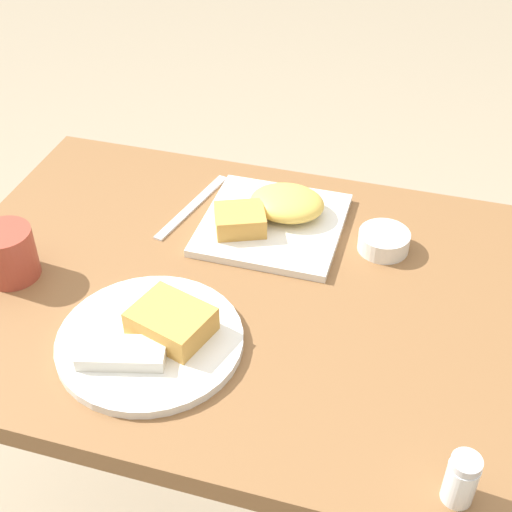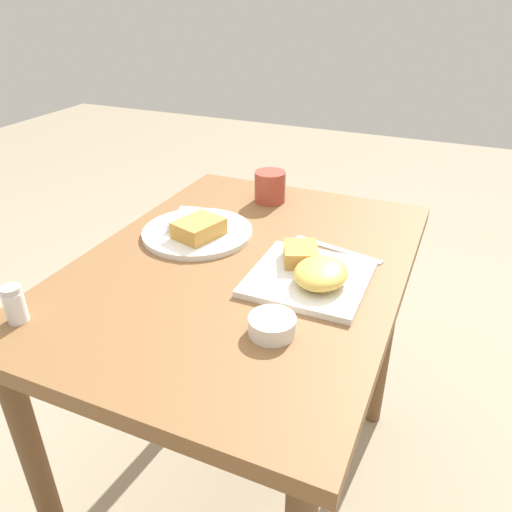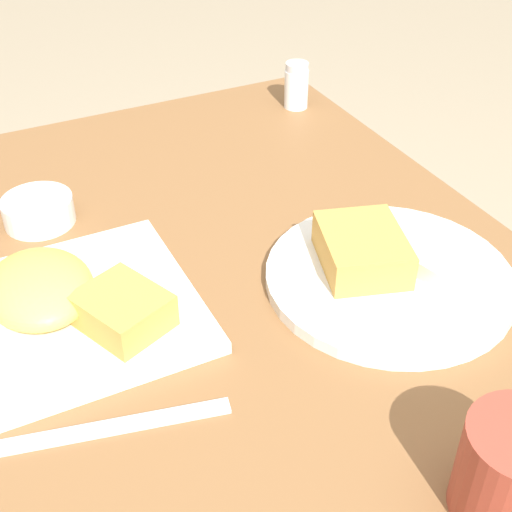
{
  "view_description": "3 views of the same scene",
  "coord_description": "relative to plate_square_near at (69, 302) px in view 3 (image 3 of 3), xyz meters",
  "views": [
    {
      "loc": [
        -0.27,
        0.8,
        1.51
      ],
      "look_at": [
        -0.03,
        -0.03,
        0.8
      ],
      "focal_mm": 50.0,
      "sensor_mm": 36.0,
      "label": 1
    },
    {
      "loc": [
        -0.87,
        -0.41,
        1.31
      ],
      "look_at": [
        -0.01,
        -0.03,
        0.79
      ],
      "focal_mm": 35.0,
      "sensor_mm": 36.0,
      "label": 2
    },
    {
      "loc": [
        0.55,
        -0.24,
        1.25
      ],
      "look_at": [
        0.01,
        0.03,
        0.8
      ],
      "focal_mm": 50.0,
      "sensor_mm": 36.0,
      "label": 3
    }
  ],
  "objects": [
    {
      "name": "plate_square_near",
      "position": [
        0.0,
        0.0,
        0.0
      ],
      "size": [
        0.24,
        0.24,
        0.06
      ],
      "color": "white",
      "rests_on": "dining_table"
    },
    {
      "name": "salt_shaker",
      "position": [
        -0.34,
        0.45,
        0.01
      ],
      "size": [
        0.04,
        0.04,
        0.07
      ],
      "color": "white",
      "rests_on": "dining_table"
    },
    {
      "name": "sauce_ramekin",
      "position": [
        -0.19,
        0.01,
        -0.0
      ],
      "size": [
        0.09,
        0.09,
        0.03
      ],
      "color": "white",
      "rests_on": "dining_table"
    },
    {
      "name": "plate_oval_far",
      "position": [
        0.09,
        0.32,
        -0.01
      ],
      "size": [
        0.27,
        0.27,
        0.05
      ],
      "color": "white",
      "rests_on": "dining_table"
    },
    {
      "name": "butter_knife",
      "position": [
        0.16,
        -0.01,
        -0.02
      ],
      "size": [
        0.06,
        0.22,
        0.0
      ],
      "rotation": [
        0.0,
        0.0,
        1.35
      ],
      "color": "silver",
      "rests_on": "dining_table"
    },
    {
      "name": "dining_table",
      "position": [
        0.02,
        0.17,
        -0.13
      ],
      "size": [
        0.95,
        0.69,
        0.77
      ],
      "color": "brown",
      "rests_on": "ground_plane"
    }
  ]
}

